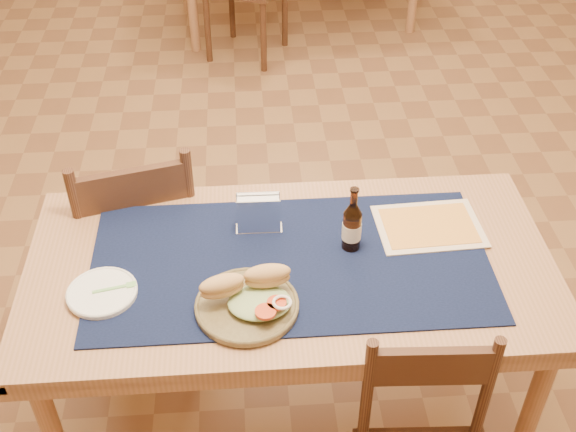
{
  "coord_description": "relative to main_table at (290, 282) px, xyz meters",
  "views": [
    {
      "loc": [
        -0.12,
        -2.39,
        2.25
      ],
      "look_at": [
        0.0,
        -0.7,
        0.85
      ],
      "focal_mm": 45.0,
      "sensor_mm": 36.0,
      "label": 1
    }
  ],
  "objects": [
    {
      "name": "baseboard",
      "position": [
        0.0,
        0.8,
        -0.62
      ],
      "size": [
        6.0,
        7.0,
        0.1
      ],
      "color": "#4F301C",
      "rests_on": "ground"
    },
    {
      "name": "placemat",
      "position": [
        0.0,
        0.0,
        0.09
      ],
      "size": [
        1.2,
        0.6,
        0.01
      ],
      "primitive_type": "cube",
      "color": "#0F1739",
      "rests_on": "main_table"
    },
    {
      "name": "chair_main_far",
      "position": [
        -0.53,
        0.46,
        -0.18
      ],
      "size": [
        0.52,
        0.52,
        0.93
      ],
      "color": "#4F301C",
      "rests_on": "ground"
    },
    {
      "name": "sandwich_plate",
      "position": [
        -0.13,
        -0.18,
        0.12
      ],
      "size": [
        0.29,
        0.29,
        0.11
      ],
      "color": "brown",
      "rests_on": "placemat"
    },
    {
      "name": "main_table",
      "position": [
        0.0,
        0.0,
        0.0
      ],
      "size": [
        1.6,
        0.8,
        0.75
      ],
      "color": "#A7724E",
      "rests_on": "ground"
    },
    {
      "name": "fork",
      "position": [
        -0.5,
        -0.09,
        0.1
      ],
      "size": [
        0.13,
        0.04,
        0.0
      ],
      "color": "#7EC76D",
      "rests_on": "side_plate"
    },
    {
      "name": "menu_card",
      "position": [
        0.45,
        0.13,
        0.09
      ],
      "size": [
        0.34,
        0.26,
        0.01
      ],
      "color": "beige",
      "rests_on": "placemat"
    },
    {
      "name": "side_plate",
      "position": [
        -0.55,
        -0.1,
        0.1
      ],
      "size": [
        0.2,
        0.2,
        0.02
      ],
      "color": "white",
      "rests_on": "placemat"
    },
    {
      "name": "beer_bottle",
      "position": [
        0.19,
        0.05,
        0.17
      ],
      "size": [
        0.06,
        0.06,
        0.22
      ],
      "color": "#4E250E",
      "rests_on": "placemat"
    },
    {
      "name": "napkin_holder",
      "position": [
        -0.09,
        0.16,
        0.15
      ],
      "size": [
        0.15,
        0.05,
        0.13
      ],
      "color": "white",
      "rests_on": "placemat"
    }
  ]
}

